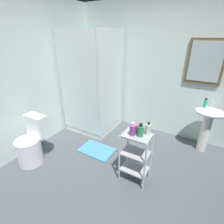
{
  "coord_description": "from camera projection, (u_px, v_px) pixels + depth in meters",
  "views": [
    {
      "loc": [
        0.74,
        -1.45,
        1.91
      ],
      "look_at": [
        -0.45,
        0.62,
        0.81
      ],
      "focal_mm": 27.18,
      "sensor_mm": 36.0,
      "label": 1
    }
  ],
  "objects": [
    {
      "name": "pedestal_sink",
      "position": [
        208.0,
        121.0,
        2.83
      ],
      "size": [
        0.46,
        0.37,
        0.81
      ],
      "color": "white",
      "rests_on": "ground_plane"
    },
    {
      "name": "body_wash_bottle_green",
      "position": [
        140.0,
        131.0,
        2.1
      ],
      "size": [
        0.08,
        0.08,
        0.17
      ],
      "color": "#2D935B",
      "rests_on": "storage_cart"
    },
    {
      "name": "toilet",
      "position": [
        31.0,
        144.0,
        2.69
      ],
      "size": [
        0.37,
        0.49,
        0.76
      ],
      "color": "white",
      "rests_on": "ground_plane"
    },
    {
      "name": "bath_mat",
      "position": [
        97.0,
        150.0,
        3.05
      ],
      "size": [
        0.6,
        0.4,
        0.02
      ],
      "primitive_type": "cube",
      "color": "teal",
      "rests_on": "ground_plane"
    },
    {
      "name": "shower_stall",
      "position": [
        95.0,
        109.0,
        3.58
      ],
      "size": [
        0.92,
        0.92,
        2.0
      ],
      "color": "white",
      "rests_on": "ground_plane"
    },
    {
      "name": "rinse_cup",
      "position": [
        137.0,
        128.0,
        2.2
      ],
      "size": [
        0.07,
        0.07,
        0.11
      ],
      "primitive_type": "cylinder",
      "color": "#B24742",
      "rests_on": "storage_cart"
    },
    {
      "name": "wall_back",
      "position": [
        166.0,
        72.0,
        3.2
      ],
      "size": [
        4.2,
        0.14,
        2.5
      ],
      "color": "silver",
      "rests_on": "ground_plane"
    },
    {
      "name": "storage_cart",
      "position": [
        136.0,
        154.0,
        2.28
      ],
      "size": [
        0.38,
        0.28,
        0.74
      ],
      "color": "silver",
      "rests_on": "ground_plane"
    },
    {
      "name": "hand_soap_bottle",
      "position": [
        205.0,
        103.0,
        2.77
      ],
      "size": [
        0.05,
        0.05,
        0.16
      ],
      "color": "#2DBC99",
      "rests_on": "pedestal_sink"
    },
    {
      "name": "sink_faucet",
      "position": [
        212.0,
        103.0,
        2.81
      ],
      "size": [
        0.03,
        0.03,
        0.1
      ],
      "primitive_type": "cylinder",
      "color": "silver",
      "rests_on": "pedestal_sink"
    },
    {
      "name": "wall_left",
      "position": [
        13.0,
        81.0,
        2.59
      ],
      "size": [
        0.1,
        4.2,
        2.5
      ],
      "primitive_type": "cube",
      "color": "silver",
      "rests_on": "ground_plane"
    },
    {
      "name": "lotion_bottle_white",
      "position": [
        148.0,
        129.0,
        2.13
      ],
      "size": [
        0.07,
        0.07,
        0.18
      ],
      "color": "white",
      "rests_on": "storage_cart"
    },
    {
      "name": "conditioner_bottle_purple",
      "position": [
        133.0,
        130.0,
        2.12
      ],
      "size": [
        0.08,
        0.08,
        0.18
      ],
      "color": "purple",
      "rests_on": "storage_cart"
    },
    {
      "name": "ground_plane",
      "position": [
        118.0,
        191.0,
        2.28
      ],
      "size": [
        4.2,
        4.2,
        0.02
      ],
      "primitive_type": "cube",
      "color": "#464C51"
    }
  ]
}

